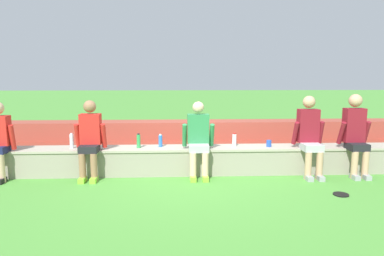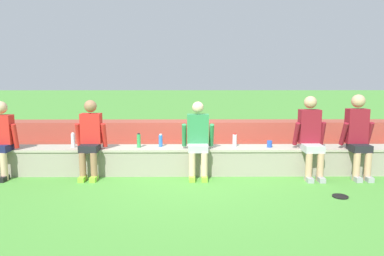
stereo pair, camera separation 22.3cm
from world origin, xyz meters
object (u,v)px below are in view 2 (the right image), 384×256
water_bottle_near_right (73,140)px  person_far_left (1,138)px  person_right_of_center (311,135)px  water_bottle_mid_right (161,141)px  water_bottle_near_left (139,141)px  person_far_right (358,134)px  water_bottle_mid_left (235,140)px  frisbee (340,196)px  person_center (198,138)px  person_left_of_center (90,137)px  plastic_cup_right_end (270,144)px

water_bottle_near_right → person_far_left: bearing=-166.8°
person_far_left → water_bottle_near_right: (1.12, 0.26, -0.10)m
person_right_of_center → water_bottle_mid_right: size_ratio=6.03×
water_bottle_near_left → water_bottle_mid_right: bearing=10.2°
person_right_of_center → person_far_right: bearing=-1.1°
person_right_of_center → water_bottle_mid_left: 1.30m
person_right_of_center → frisbee: person_right_of_center is taller
water_bottle_near_left → frisbee: bearing=-21.9°
person_far_left → person_center: person_far_left is taller
person_far_right → water_bottle_mid_right: bearing=175.0°
person_far_left → water_bottle_near_right: 1.16m
person_far_left → water_bottle_mid_left: person_far_left is taller
person_left_of_center → person_center: size_ratio=1.02×
water_bottle_near_left → person_center: bearing=-11.1°
water_bottle_near_left → water_bottle_mid_right: water_bottle_near_left is taller
person_far_left → water_bottle_mid_left: 4.02m
water_bottle_mid_right → plastic_cup_right_end: bearing=-2.0°
water_bottle_mid_left → water_bottle_near_left: 1.71m
person_center → water_bottle_near_left: bearing=168.9°
water_bottle_near_left → frisbee: 3.37m
person_right_of_center → frisbee: 1.26m
person_far_left → plastic_cup_right_end: (4.62, 0.24, -0.16)m
person_right_of_center → frisbee: bearing=-84.4°
person_far_right → frisbee: (-0.70, -1.01, -0.75)m
person_right_of_center → person_far_left: bearing=-179.7°
water_bottle_mid_left → water_bottle_near_left: water_bottle_near_left is taller
water_bottle_mid_left → person_far_left: bearing=-175.8°
water_bottle_near_right → water_bottle_mid_right: bearing=1.7°
person_left_of_center → water_bottle_mid_left: 2.52m
person_far_left → water_bottle_mid_right: size_ratio=5.68×
water_bottle_near_right → plastic_cup_right_end: size_ratio=2.26×
frisbee → water_bottle_mid_right: bearing=154.2°
water_bottle_mid_left → person_center: bearing=-158.9°
water_bottle_near_right → plastic_cup_right_end: (3.50, -0.02, -0.07)m
person_right_of_center → water_bottle_near_left: person_right_of_center is taller
water_bottle_near_right → person_left_of_center: bearing=-31.7°
water_bottle_mid_left → water_bottle_near_left: bearing=-178.3°
person_center → water_bottle_near_left: person_center is taller
person_far_left → water_bottle_mid_left: (4.01, 0.29, -0.11)m
person_center → plastic_cup_right_end: 1.31m
person_far_right → person_center: bearing=179.5°
person_far_right → plastic_cup_right_end: (-1.46, 0.23, -0.22)m
person_right_of_center → frisbee: size_ratio=6.24×
person_right_of_center → plastic_cup_right_end: person_right_of_center is taller
water_bottle_near_left → person_right_of_center: bearing=-4.1°
person_far_right → water_bottle_mid_left: size_ratio=5.87×
person_far_right → water_bottle_near_left: 3.80m
person_left_of_center → person_far_right: bearing=-0.2°
water_bottle_mid_left → frisbee: 1.97m
person_center → plastic_cup_right_end: (1.28, 0.20, -0.15)m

